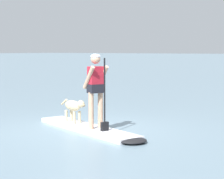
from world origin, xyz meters
name	(u,v)px	position (x,y,z in m)	size (l,w,h in m)	color
ground_plane	(87,130)	(0.00, 0.00, 0.00)	(400.00, 400.00, 0.00)	slate
paddleboard	(92,130)	(0.22, -0.07, 0.05)	(3.75, 1.67, 0.10)	silver
person_paddler	(96,86)	(0.38, -0.11, 1.10)	(0.67, 0.57, 1.72)	tan
dog	(74,107)	(-0.57, 0.17, 0.50)	(1.08, 0.42, 0.59)	#CCB78C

